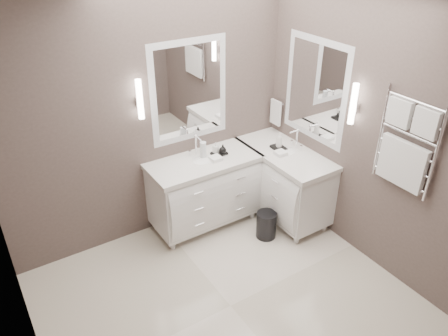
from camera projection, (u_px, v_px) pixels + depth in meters
floor at (231, 306)px, 4.06m from camera, size 3.20×3.00×0.01m
wall_back at (151, 118)px, 4.48m from camera, size 3.20×0.01×2.70m
wall_front at (391, 311)px, 2.28m from camera, size 3.20×0.01×2.70m
wall_left at (10, 259)px, 2.63m from camera, size 0.01×3.00×2.70m
wall_right at (373, 134)px, 4.13m from camera, size 0.01×3.00×2.70m
vanity_back at (204, 188)px, 4.92m from camera, size 1.24×0.59×0.97m
vanity_right at (283, 179)px, 5.09m from camera, size 0.59×1.24×0.97m
mirror_back at (189, 91)px, 4.58m from camera, size 0.90×0.02×1.10m
mirror_right at (315, 90)px, 4.61m from camera, size 0.02×0.90×1.10m
sconce_back at (140, 100)px, 4.24m from camera, size 0.06×0.06×0.40m
sconce_right at (353, 105)px, 4.13m from camera, size 0.06×0.06×0.40m
towel_bar_corner at (276, 112)px, 5.21m from camera, size 0.03×0.22×0.30m
towel_ladder at (406, 148)px, 3.79m from camera, size 0.06×0.58×0.90m
waste_bin at (266, 225)px, 4.87m from camera, size 0.27×0.27×0.31m
amenity_tray_back at (219, 153)px, 4.83m from camera, size 0.17×0.13×0.02m
amenity_tray_right at (279, 148)px, 4.95m from camera, size 0.14×0.18×0.03m
water_bottle at (203, 150)px, 4.71m from camera, size 0.08×0.08×0.20m
soap_bottle_a at (216, 148)px, 4.80m from camera, size 0.07×0.07×0.12m
soap_bottle_b at (223, 149)px, 4.80m from camera, size 0.10×0.10×0.10m
soap_bottle_c at (279, 140)px, 4.90m from camera, size 0.09×0.09×0.18m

